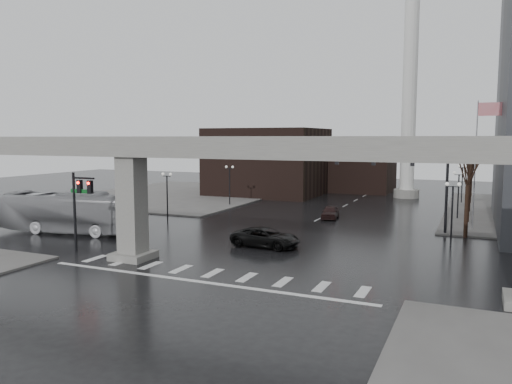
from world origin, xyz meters
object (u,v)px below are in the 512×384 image
(signal_mast_arm, at_px, (403,168))
(pickup_truck, at_px, (266,237))
(far_car, at_px, (330,212))
(city_bus, at_px, (70,213))

(signal_mast_arm, height_order, pickup_truck, signal_mast_arm)
(signal_mast_arm, bearing_deg, pickup_truck, -127.99)
(pickup_truck, relative_size, far_car, 1.36)
(city_bus, bearing_deg, pickup_truck, -92.22)
(pickup_truck, height_order, city_bus, city_bus)
(signal_mast_arm, xyz_separation_m, far_car, (-8.00, 4.44, -5.14))
(signal_mast_arm, relative_size, far_car, 2.98)
(city_bus, relative_size, far_car, 3.32)
(city_bus, height_order, far_car, city_bus)
(signal_mast_arm, xyz_separation_m, pickup_truck, (-8.87, -11.36, -5.06))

